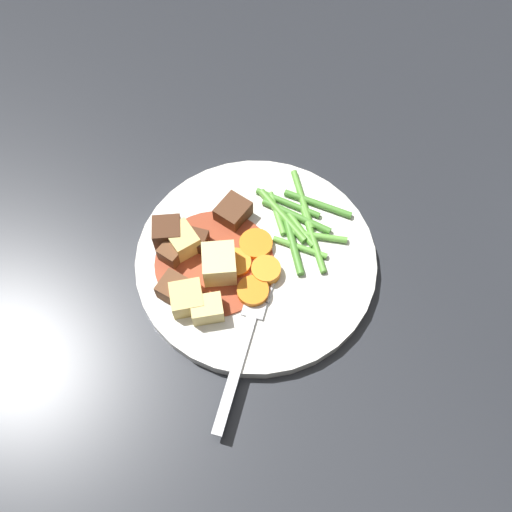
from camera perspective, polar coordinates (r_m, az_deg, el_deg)
ground_plane at (r=0.57m, az=-0.00°, el=-0.72°), size 3.00×3.00×0.00m
dinner_plate at (r=0.57m, az=-0.00°, el=-0.36°), size 0.25×0.25×0.01m
stew_sauce at (r=0.56m, az=-4.41°, el=-0.61°), size 0.12×0.12×0.00m
carrot_slice_0 at (r=0.55m, az=0.83°, el=-1.64°), size 0.04×0.04×0.01m
carrot_slice_1 at (r=0.54m, az=-0.33°, el=-3.76°), size 0.04×0.04×0.01m
carrot_slice_2 at (r=0.55m, az=-2.22°, el=-0.66°), size 0.05×0.05×0.01m
carrot_slice_3 at (r=0.56m, az=-0.01°, el=1.24°), size 0.04×0.04×0.01m
potato_chunk_0 at (r=0.56m, az=-7.74°, el=1.61°), size 0.03×0.04×0.03m
potato_chunk_1 at (r=0.54m, az=-3.95°, el=-0.76°), size 0.04×0.05×0.03m
potato_chunk_2 at (r=0.53m, az=-7.29°, el=-4.45°), size 0.04×0.04×0.02m
potato_chunk_3 at (r=0.53m, az=-5.18°, el=-5.56°), size 0.04×0.03×0.02m
meat_chunk_0 at (r=0.57m, az=-9.28°, el=2.43°), size 0.04×0.04×0.03m
meat_chunk_1 at (r=0.56m, az=-8.75°, el=0.38°), size 0.03×0.03×0.02m
meat_chunk_2 at (r=0.54m, az=-8.60°, el=-3.57°), size 0.04×0.04×0.02m
meat_chunk_3 at (r=0.56m, az=-6.25°, el=1.58°), size 0.03×0.03×0.02m
meat_chunk_4 at (r=0.58m, az=-2.81°, el=4.50°), size 0.04×0.04×0.02m
green_bean_0 at (r=0.58m, az=4.65°, el=2.92°), size 0.01×0.05×0.01m
green_bean_1 at (r=0.56m, az=3.99°, el=0.91°), size 0.02×0.06×0.01m
green_bean_2 at (r=0.58m, az=4.26°, el=4.20°), size 0.05×0.07×0.01m
green_bean_3 at (r=0.56m, az=4.65°, el=0.91°), size 0.04×0.05×0.01m
green_bean_4 at (r=0.59m, az=3.36°, el=5.58°), size 0.05×0.06×0.01m
green_bean_5 at (r=0.59m, az=6.52°, el=5.48°), size 0.05×0.06×0.01m
green_bean_6 at (r=0.58m, az=2.20°, el=4.51°), size 0.02×0.05×0.01m
green_bean_7 at (r=0.57m, az=6.01°, el=1.84°), size 0.03×0.08×0.01m
green_bean_8 at (r=0.60m, az=4.91°, el=5.93°), size 0.03×0.08×0.01m
green_bean_9 at (r=0.57m, az=6.54°, el=2.09°), size 0.05×0.04×0.01m
green_bean_10 at (r=0.58m, az=2.82°, el=4.26°), size 0.02×0.08×0.01m
fork at (r=0.52m, az=-1.10°, el=-8.57°), size 0.13×0.14×0.00m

